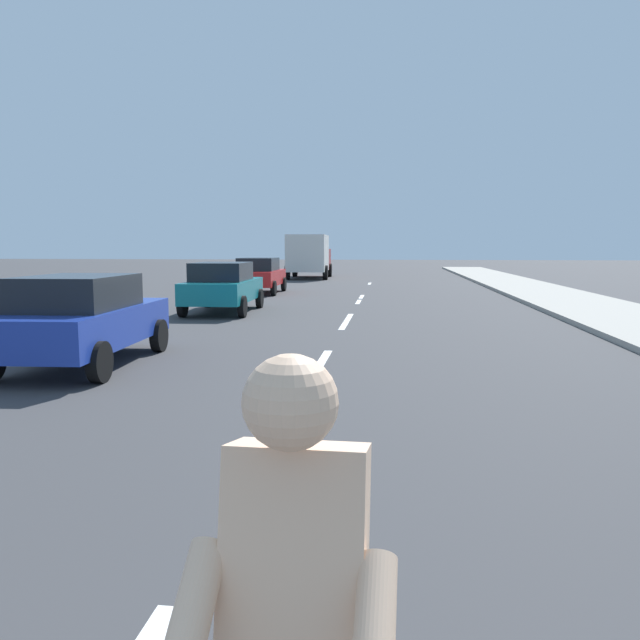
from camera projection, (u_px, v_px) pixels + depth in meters
ground_plane at (349, 318)px, 17.75m from camera, size 160.00×160.00×0.00m
sidewalk_strip at (606, 312)px, 18.81m from camera, size 3.60×80.00×0.14m
lane_stripe_2 at (287, 417)px, 7.42m from camera, size 0.16×1.80×0.01m
lane_stripe_3 at (323, 359)px, 11.28m from camera, size 0.16×1.80×0.01m
lane_stripe_4 at (344, 325)px, 16.11m from camera, size 0.16×1.80×0.01m
lane_stripe_5 at (349, 317)px, 17.93m from camera, size 0.16×1.80×0.01m
lane_stripe_6 at (358, 302)px, 22.94m from camera, size 0.16×1.80×0.01m
lane_stripe_7 at (362, 297)px, 25.27m from camera, size 0.16×1.80×0.01m
lane_stripe_8 at (370, 284)px, 34.27m from camera, size 0.16×1.80×0.01m
parked_car_blue at (82, 318)px, 10.60m from camera, size 2.09×4.20×1.57m
parked_car_teal at (223, 286)px, 19.23m from camera, size 2.11×4.31×1.57m
parked_car_red at (259, 274)px, 27.09m from camera, size 2.00×4.19×1.57m
delivery_truck at (309, 255)px, 39.99m from camera, size 2.84×6.32×2.80m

